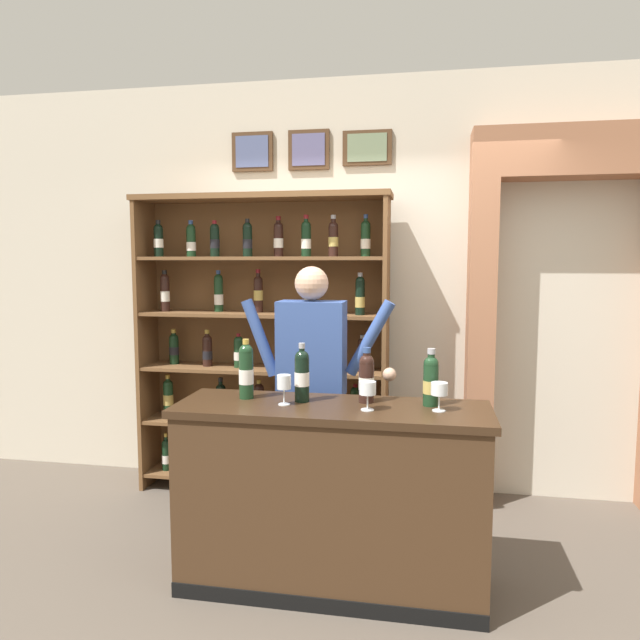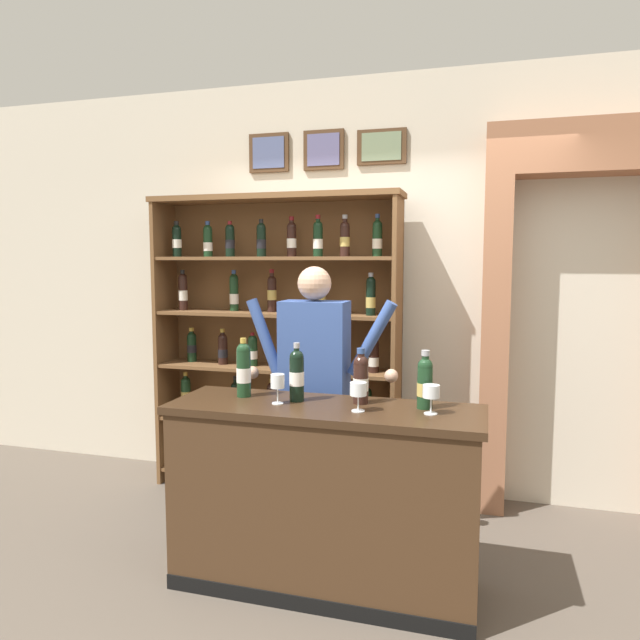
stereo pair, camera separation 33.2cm
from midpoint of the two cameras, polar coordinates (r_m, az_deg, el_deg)
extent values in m
cube|color=brown|center=(3.39, 4.45, -24.91)|extent=(14.00, 14.00, 0.02)
cube|color=beige|center=(4.42, 8.62, 3.28)|extent=(12.00, 0.16, 3.06)
cube|color=#4C331E|center=(4.60, -2.90, 16.09)|extent=(0.32, 0.02, 0.29)
cube|color=slate|center=(4.59, -2.96, 16.12)|extent=(0.25, 0.01, 0.23)
cube|color=#4C331E|center=(4.48, 2.58, 16.37)|extent=(0.31, 0.02, 0.29)
cube|color=slate|center=(4.47, 2.53, 16.40)|extent=(0.25, 0.01, 0.23)
cube|color=#4C331E|center=(4.40, 8.32, 16.50)|extent=(0.36, 0.02, 0.25)
cube|color=gray|center=(4.38, 8.29, 16.54)|extent=(0.29, 0.01, 0.20)
cube|color=brown|center=(4.65, -12.88, -2.03)|extent=(0.03, 0.35, 2.19)
cube|color=brown|center=(4.10, 9.85, -3.03)|extent=(0.03, 0.35, 2.19)
cube|color=brown|center=(4.44, -1.58, -2.25)|extent=(1.84, 0.02, 2.19)
cube|color=brown|center=(4.54, -2.19, -14.92)|extent=(1.78, 0.33, 0.03)
cylinder|color=black|center=(4.75, -11.27, -12.63)|extent=(0.06, 0.06, 0.20)
sphere|color=black|center=(4.71, -11.30, -11.41)|extent=(0.06, 0.06, 0.06)
cylinder|color=black|center=(4.70, -11.30, -10.99)|extent=(0.02, 0.02, 0.08)
cylinder|color=#B79338|center=(4.69, -11.31, -10.62)|extent=(0.03, 0.03, 0.03)
cylinder|color=silver|center=(4.75, -11.27, -12.81)|extent=(0.07, 0.07, 0.06)
cylinder|color=black|center=(4.65, -7.70, -13.01)|extent=(0.06, 0.06, 0.19)
sphere|color=black|center=(4.62, -7.72, -11.81)|extent=(0.06, 0.06, 0.06)
cylinder|color=black|center=(4.61, -7.72, -11.51)|extent=(0.03, 0.03, 0.06)
cylinder|color=#B79338|center=(4.61, -7.73, -11.26)|extent=(0.03, 0.03, 0.03)
cylinder|color=tan|center=(4.66, -7.70, -13.23)|extent=(0.07, 0.07, 0.06)
cylinder|color=black|center=(4.53, -4.12, -13.41)|extent=(0.06, 0.06, 0.20)
sphere|color=black|center=(4.50, -4.13, -12.12)|extent=(0.06, 0.06, 0.06)
cylinder|color=black|center=(4.49, -4.13, -11.82)|extent=(0.03, 0.03, 0.06)
cylinder|color=black|center=(4.48, -4.13, -11.57)|extent=(0.03, 0.03, 0.03)
cylinder|color=silver|center=(4.54, -4.12, -13.66)|extent=(0.07, 0.07, 0.07)
cylinder|color=black|center=(4.42, -0.07, -13.92)|extent=(0.06, 0.06, 0.20)
sphere|color=black|center=(4.38, -0.07, -12.60)|extent=(0.06, 0.06, 0.06)
cylinder|color=black|center=(4.37, -0.07, -12.25)|extent=(0.03, 0.03, 0.07)
cylinder|color=maroon|center=(4.37, -0.07, -11.95)|extent=(0.03, 0.03, 0.03)
cylinder|color=beige|center=(4.42, -0.07, -13.92)|extent=(0.07, 0.07, 0.07)
cylinder|color=black|center=(4.40, 3.19, -14.04)|extent=(0.06, 0.06, 0.20)
sphere|color=black|center=(4.36, 3.20, -12.74)|extent=(0.06, 0.06, 0.06)
cylinder|color=black|center=(4.35, 3.20, -12.38)|extent=(0.03, 0.03, 0.07)
cylinder|color=#B79338|center=(4.35, 3.20, -12.08)|extent=(0.03, 0.03, 0.03)
cylinder|color=tan|center=(4.41, 3.19, -14.28)|extent=(0.07, 0.07, 0.06)
cylinder|color=black|center=(4.31, 7.56, -14.57)|extent=(0.06, 0.06, 0.19)
sphere|color=black|center=(4.28, 7.58, -13.30)|extent=(0.06, 0.06, 0.06)
cylinder|color=black|center=(4.27, 7.58, -12.96)|extent=(0.03, 0.03, 0.07)
cylinder|color=#B79338|center=(4.26, 7.59, -12.66)|extent=(0.03, 0.03, 0.03)
cylinder|color=black|center=(4.32, 7.56, -14.80)|extent=(0.07, 0.07, 0.06)
cube|color=brown|center=(4.41, -2.22, -9.98)|extent=(1.78, 0.33, 0.02)
cylinder|color=#19381E|center=(4.65, -11.03, -7.52)|extent=(0.07, 0.07, 0.25)
sphere|color=#19381E|center=(4.62, -11.07, -5.96)|extent=(0.07, 0.07, 0.07)
cylinder|color=#19381E|center=(4.61, -11.07, -5.57)|extent=(0.03, 0.03, 0.08)
cylinder|color=#B79338|center=(4.61, -11.08, -5.23)|extent=(0.03, 0.03, 0.03)
cylinder|color=tan|center=(4.65, -11.04, -7.39)|extent=(0.08, 0.08, 0.08)
cylinder|color=black|center=(4.50, -6.18, -8.03)|extent=(0.07, 0.07, 0.23)
sphere|color=black|center=(4.47, -6.19, -6.54)|extent=(0.07, 0.07, 0.07)
cylinder|color=black|center=(4.46, -6.20, -6.09)|extent=(0.03, 0.03, 0.08)
cylinder|color=black|center=(4.46, -6.20, -5.68)|extent=(0.04, 0.04, 0.03)
cylinder|color=silver|center=(4.50, -6.17, -8.39)|extent=(0.08, 0.08, 0.07)
cylinder|color=black|center=(4.36, -2.56, -8.31)|extent=(0.07, 0.07, 0.25)
sphere|color=black|center=(4.33, -2.56, -6.65)|extent=(0.07, 0.07, 0.07)
cylinder|color=black|center=(4.33, -2.57, -6.29)|extent=(0.03, 0.03, 0.07)
cylinder|color=#B79338|center=(4.32, -2.57, -5.98)|extent=(0.03, 0.03, 0.03)
cylinder|color=silver|center=(4.37, -2.55, -8.70)|extent=(0.08, 0.08, 0.08)
cylinder|color=#19381E|center=(4.31, 1.86, -8.56)|extent=(0.07, 0.07, 0.24)
sphere|color=#19381E|center=(4.28, 1.87, -6.95)|extent=(0.07, 0.07, 0.07)
cylinder|color=#19381E|center=(4.27, 1.87, -6.64)|extent=(0.03, 0.03, 0.06)
cylinder|color=#B79338|center=(4.27, 1.87, -6.38)|extent=(0.03, 0.03, 0.03)
cylinder|color=silver|center=(4.31, 1.86, -8.58)|extent=(0.08, 0.08, 0.08)
cylinder|color=#19381E|center=(4.24, 6.86, -8.79)|extent=(0.07, 0.07, 0.24)
sphere|color=#19381E|center=(4.21, 6.89, -7.10)|extent=(0.07, 0.07, 0.07)
cylinder|color=#19381E|center=(4.20, 6.89, -6.81)|extent=(0.03, 0.03, 0.06)
cylinder|color=maroon|center=(4.20, 6.89, -6.57)|extent=(0.03, 0.03, 0.03)
cylinder|color=silver|center=(4.24, 6.87, -8.63)|extent=(0.08, 0.08, 0.08)
cube|color=brown|center=(4.32, -2.24, -4.79)|extent=(1.78, 0.33, 0.02)
cylinder|color=black|center=(4.59, -10.47, -2.87)|extent=(0.07, 0.07, 0.19)
sphere|color=black|center=(4.58, -10.50, -1.63)|extent=(0.07, 0.07, 0.07)
cylinder|color=black|center=(4.58, -10.50, -1.25)|extent=(0.03, 0.03, 0.07)
cylinder|color=#B79338|center=(4.57, -10.51, -0.92)|extent=(0.04, 0.04, 0.03)
cylinder|color=black|center=(4.59, -10.47, -2.79)|extent=(0.07, 0.07, 0.06)
cylinder|color=black|center=(4.44, -7.42, -3.11)|extent=(0.07, 0.07, 0.19)
sphere|color=black|center=(4.42, -7.44, -1.80)|extent=(0.07, 0.07, 0.07)
cylinder|color=black|center=(4.42, -7.45, -1.39)|extent=(0.03, 0.03, 0.08)
cylinder|color=#B79338|center=(4.42, -7.45, -1.03)|extent=(0.03, 0.03, 0.03)
cylinder|color=black|center=(4.44, -7.42, -3.27)|extent=(0.07, 0.07, 0.06)
cylinder|color=#19381E|center=(4.34, -4.47, -3.28)|extent=(0.07, 0.07, 0.19)
sphere|color=#19381E|center=(4.33, -4.48, -1.96)|extent=(0.07, 0.07, 0.07)
cylinder|color=#19381E|center=(4.32, -4.48, -1.67)|extent=(0.03, 0.03, 0.06)
cylinder|color=maroon|center=(4.32, -4.48, -1.43)|extent=(0.03, 0.03, 0.03)
cylinder|color=silver|center=(4.34, -4.47, -3.43)|extent=(0.07, 0.07, 0.06)
cylinder|color=black|center=(4.29, -0.15, -3.40)|extent=(0.07, 0.07, 0.19)
sphere|color=black|center=(4.27, -0.15, -2.06)|extent=(0.07, 0.07, 0.07)
cylinder|color=black|center=(4.27, -0.15, -1.63)|extent=(0.03, 0.03, 0.08)
cylinder|color=black|center=(4.27, -0.15, -1.25)|extent=(0.04, 0.04, 0.03)
cylinder|color=silver|center=(4.29, -0.15, -3.33)|extent=(0.07, 0.07, 0.06)
cylinder|color=black|center=(4.18, 3.58, -3.62)|extent=(0.07, 0.07, 0.19)
sphere|color=black|center=(4.17, 3.59, -2.22)|extent=(0.07, 0.07, 0.07)
cylinder|color=black|center=(4.16, 3.60, -1.79)|extent=(0.03, 0.03, 0.08)
cylinder|color=black|center=(4.16, 3.60, -1.41)|extent=(0.03, 0.03, 0.03)
cylinder|color=black|center=(4.18, 3.58, -3.50)|extent=(0.07, 0.07, 0.06)
cylinder|color=black|center=(4.12, 7.60, -3.76)|extent=(0.07, 0.07, 0.20)
sphere|color=black|center=(4.10, 7.62, -2.28)|extent=(0.07, 0.07, 0.07)
cylinder|color=black|center=(4.10, 7.63, -1.99)|extent=(0.03, 0.03, 0.06)
cylinder|color=#99999E|center=(4.10, 7.63, -1.75)|extent=(0.04, 0.04, 0.03)
cylinder|color=silver|center=(4.12, 7.60, -4.10)|extent=(0.07, 0.07, 0.06)
cube|color=brown|center=(4.26, -2.26, 0.59)|extent=(1.78, 0.33, 0.02)
cylinder|color=black|center=(4.52, -11.28, 2.47)|extent=(0.07, 0.07, 0.24)
sphere|color=black|center=(4.51, -11.31, 4.07)|extent=(0.07, 0.07, 0.07)
cylinder|color=black|center=(4.51, -11.31, 4.39)|extent=(0.03, 0.03, 0.06)
cylinder|color=black|center=(4.51, -11.32, 4.66)|extent=(0.03, 0.03, 0.03)
cylinder|color=silver|center=(4.52, -11.27, 2.38)|extent=(0.07, 0.07, 0.08)
cylinder|color=#19381E|center=(4.40, -6.32, 2.46)|extent=(0.07, 0.07, 0.24)
sphere|color=#19381E|center=(4.39, -6.34, 4.09)|extent=(0.07, 0.07, 0.07)
cylinder|color=#19381E|center=(4.39, -6.34, 4.43)|extent=(0.03, 0.03, 0.06)
cylinder|color=navy|center=(4.39, -6.34, 4.71)|extent=(0.03, 0.03, 0.03)
cylinder|color=silver|center=(4.40, -6.31, 2.07)|extent=(0.07, 0.07, 0.08)
cylinder|color=black|center=(4.29, -2.54, 2.32)|extent=(0.07, 0.07, 0.23)
sphere|color=black|center=(4.28, -2.55, 3.92)|extent=(0.07, 0.07, 0.07)
cylinder|color=black|center=(4.28, -2.55, 4.39)|extent=(0.03, 0.03, 0.08)
cylinder|color=maroon|center=(4.28, -2.55, 4.82)|extent=(0.03, 0.03, 0.03)
cylinder|color=tan|center=(4.28, -2.54, 2.47)|extent=(0.07, 0.07, 0.07)
cylinder|color=black|center=(4.17, 2.38, 2.31)|extent=(0.07, 0.07, 0.24)
sphere|color=black|center=(4.17, 2.39, 4.03)|extent=(0.07, 0.07, 0.07)
cylinder|color=black|center=(4.16, 2.39, 4.50)|extent=(0.03, 0.03, 0.08)
cylinder|color=navy|center=(4.16, 2.39, 4.91)|extent=(0.03, 0.03, 0.03)
cylinder|color=tan|center=(4.17, 2.38, 1.98)|extent=(0.07, 0.07, 0.08)
cylinder|color=black|center=(4.04, 7.36, 2.06)|extent=(0.07, 0.07, 0.23)
sphere|color=black|center=(4.03, 7.38, 3.77)|extent=(0.07, 0.07, 0.07)
cylinder|color=black|center=(4.03, 7.39, 4.13)|extent=(0.03, 0.03, 0.06)
cylinder|color=#99999E|center=(4.03, 7.39, 4.44)|extent=(0.03, 0.03, 0.03)
cylinder|color=tan|center=(4.04, 7.35, 1.72)|extent=(0.07, 0.07, 0.07)
cube|color=brown|center=(4.24, -2.28, 6.06)|extent=(1.78, 0.33, 0.02)
cylinder|color=black|center=(4.51, -11.84, 7.36)|extent=(0.07, 0.07, 0.20)
sphere|color=black|center=(4.52, -11.87, 8.70)|extent=(0.07, 0.07, 0.07)
cylinder|color=black|center=(4.52, -11.87, 9.03)|extent=(0.03, 0.03, 0.06)
cylinder|color=black|center=(4.52, -11.88, 9.31)|extent=(0.04, 0.04, 0.03)
cylinder|color=silver|center=(4.51, -11.84, 7.34)|extent=(0.07, 0.07, 0.06)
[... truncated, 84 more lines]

